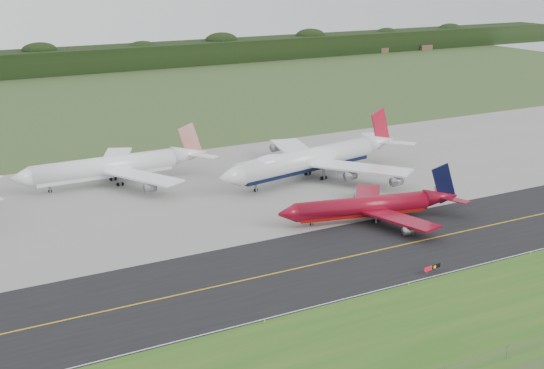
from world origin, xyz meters
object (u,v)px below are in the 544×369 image
(jet_red_737, at_px, (372,206))
(jet_star_tail, at_px, (115,166))
(taxiway_sign, at_px, (432,268))
(jet_ba_747, at_px, (312,159))

(jet_red_737, relative_size, jet_star_tail, 0.83)
(taxiway_sign, bearing_deg, jet_star_tail, 111.22)
(jet_red_737, xyz_separation_m, taxiway_sign, (-7.90, -29.89, -2.23))
(jet_ba_747, xyz_separation_m, taxiway_sign, (-14.07, -64.89, -4.34))
(jet_red_737, bearing_deg, jet_ba_747, 80.00)
(jet_red_737, bearing_deg, jet_star_tail, 126.41)
(jet_star_tail, bearing_deg, jet_ba_747, -23.75)
(jet_red_737, height_order, taxiway_sign, jet_red_737)
(jet_star_tail, bearing_deg, taxiway_sign, -68.78)
(jet_ba_747, distance_m, taxiway_sign, 66.54)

